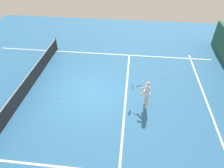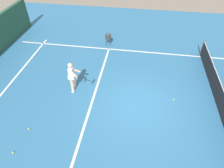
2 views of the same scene
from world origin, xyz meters
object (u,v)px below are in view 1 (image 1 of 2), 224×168
tennis_player (146,93)px  tennis_ball_far (162,77)px  tennis_ball_mid (162,68)px  tennis_ball_near (58,98)px

tennis_player → tennis_ball_far: bearing=-23.3°
tennis_player → tennis_ball_far: tennis_player is taller
tennis_player → tennis_ball_mid: tennis_player is taller
tennis_ball_mid → tennis_ball_far: (-1.05, 0.09, 0.00)m
tennis_ball_mid → tennis_ball_far: size_ratio=1.00×
tennis_player → tennis_ball_mid: (3.65, -1.20, -0.81)m
tennis_ball_near → tennis_ball_far: (2.58, -5.91, 0.00)m
tennis_ball_near → tennis_ball_far: bearing=-66.4°
tennis_ball_mid → tennis_ball_near: bearing=121.2°
tennis_ball_mid → tennis_ball_far: same height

